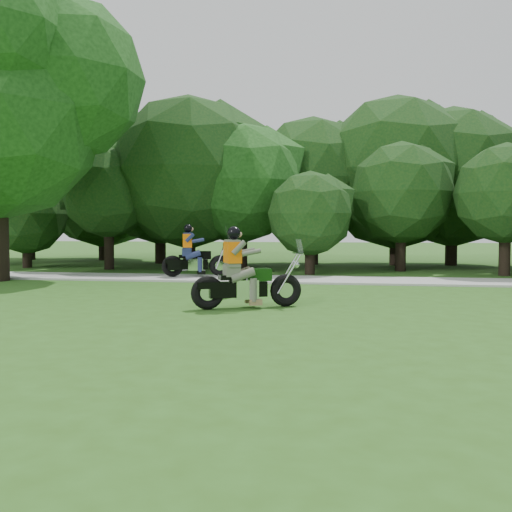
{
  "coord_description": "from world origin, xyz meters",
  "views": [
    {
      "loc": [
        -0.05,
        -9.32,
        1.66
      ],
      "look_at": [
        -2.28,
        4.83,
        0.91
      ],
      "focal_mm": 40.0,
      "sensor_mm": 36.0,
      "label": 1
    }
  ],
  "objects": [
    {
      "name": "touring_motorcycle",
      "position": [
        -4.88,
        8.19,
        0.66
      ],
      "size": [
        2.14,
        1.12,
        1.67
      ],
      "rotation": [
        0.0,
        0.0,
        0.31
      ],
      "color": "black",
      "rests_on": "walkway"
    },
    {
      "name": "ground",
      "position": [
        0.0,
        0.0,
        0.0
      ],
      "size": [
        100.0,
        100.0,
        0.0
      ],
      "primitive_type": "plane",
      "color": "#2C5418",
      "rests_on": "ground"
    },
    {
      "name": "walkway",
      "position": [
        0.0,
        8.0,
        0.03
      ],
      "size": [
        60.0,
        2.2,
        0.06
      ],
      "primitive_type": "cube",
      "color": "#ABABA5",
      "rests_on": "ground"
    },
    {
      "name": "chopper_motorcycle",
      "position": [
        -2.11,
        1.94,
        0.61
      ],
      "size": [
        2.22,
        1.32,
        1.66
      ],
      "rotation": [
        0.0,
        0.0,
        0.43
      ],
      "color": "black",
      "rests_on": "ground"
    },
    {
      "name": "tree_line",
      "position": [
        0.61,
        14.64,
        3.55
      ],
      "size": [
        40.96,
        12.4,
        7.56
      ],
      "color": "black",
      "rests_on": "ground"
    }
  ]
}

